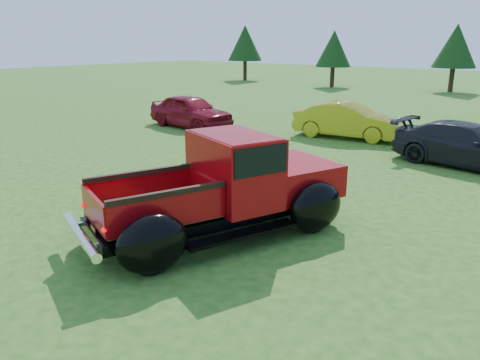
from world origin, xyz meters
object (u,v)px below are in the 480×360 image
at_px(tree_mid_left, 456,46).
at_px(pickup_truck, 234,185).
at_px(show_car_grey, 469,145).
at_px(tree_west, 334,49).
at_px(tree_far_west, 245,43).
at_px(show_car_red, 191,111).
at_px(show_car_yellow, 348,121).

distance_m(tree_mid_left, pickup_truck, 31.73).
bearing_deg(show_car_grey, tree_west, 44.13).
bearing_deg(show_car_grey, tree_mid_left, 23.37).
bearing_deg(tree_far_west, show_car_red, -58.20).
bearing_deg(tree_mid_left, show_car_red, -102.67).
relative_size(pickup_truck, show_car_red, 1.35).
distance_m(show_car_red, show_car_yellow, 7.01).
xyz_separation_m(tree_mid_left, show_car_red, (-5.22, -23.22, -2.65)).
bearing_deg(tree_far_west, tree_mid_left, 3.01).
bearing_deg(pickup_truck, tree_west, 134.63).
xyz_separation_m(tree_mid_left, pickup_truck, (3.80, -31.40, -2.42)).
bearing_deg(show_car_red, pickup_truck, -126.76).
bearing_deg(show_car_grey, tree_far_west, 56.97).
distance_m(tree_west, show_car_yellow, 21.91).
bearing_deg(tree_far_west, show_car_grey, -40.77).
bearing_deg(tree_west, show_car_yellow, -61.28).
distance_m(tree_west, tree_mid_left, 9.22).
relative_size(tree_far_west, tree_mid_left, 1.04).
bearing_deg(tree_west, tree_far_west, 174.29).
relative_size(tree_west, show_car_yellow, 1.07).
bearing_deg(pickup_truck, show_car_red, 158.91).
bearing_deg(tree_west, show_car_grey, -53.61).
bearing_deg(show_car_red, show_car_grey, -83.02).
relative_size(pickup_truck, show_car_yellow, 1.36).
bearing_deg(pickup_truck, tree_far_west, 147.97).
distance_m(tree_far_west, tree_west, 10.06).
height_order(tree_west, show_car_grey, tree_west).
xyz_separation_m(tree_west, pickup_truck, (12.80, -29.40, -2.14)).
height_order(tree_far_west, show_car_yellow, tree_far_west).
xyz_separation_m(tree_far_west, pickup_truck, (22.80, -30.40, -2.55)).
distance_m(tree_west, show_car_red, 21.69).
height_order(tree_far_west, show_car_red, tree_far_west).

